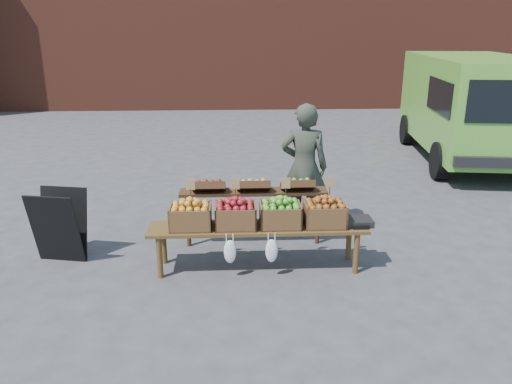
{
  "coord_description": "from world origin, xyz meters",
  "views": [
    {
      "loc": [
        -1.16,
        -5.52,
        2.9
      ],
      "look_at": [
        -0.85,
        0.69,
        0.85
      ],
      "focal_mm": 35.0,
      "sensor_mm": 36.0,
      "label": 1
    }
  ],
  "objects_px": {
    "back_table": "(253,210)",
    "crate_golden_apples": "(191,217)",
    "weighing_scale": "(358,221)",
    "chalkboard_sign": "(59,226)",
    "delivery_van": "(472,110)",
    "crate_russet_pears": "(236,216)",
    "crate_green_apples": "(325,214)",
    "crate_red_apples": "(280,215)",
    "display_bench": "(258,247)",
    "vendor": "(304,167)"
  },
  "relations": [
    {
      "from": "crate_russet_pears",
      "to": "delivery_van",
      "type": "bearing_deg",
      "value": 44.21
    },
    {
      "from": "chalkboard_sign",
      "to": "crate_red_apples",
      "type": "distance_m",
      "value": 2.85
    },
    {
      "from": "crate_red_apples",
      "to": "crate_green_apples",
      "type": "bearing_deg",
      "value": 0.0
    },
    {
      "from": "chalkboard_sign",
      "to": "crate_golden_apples",
      "type": "relative_size",
      "value": 1.92
    },
    {
      "from": "vendor",
      "to": "display_bench",
      "type": "bearing_deg",
      "value": 71.27
    },
    {
      "from": "vendor",
      "to": "crate_golden_apples",
      "type": "bearing_deg",
      "value": 50.9
    },
    {
      "from": "delivery_van",
      "to": "crate_red_apples",
      "type": "distance_m",
      "value": 7.07
    },
    {
      "from": "crate_russet_pears",
      "to": "crate_red_apples",
      "type": "bearing_deg",
      "value": 0.0
    },
    {
      "from": "delivery_van",
      "to": "crate_green_apples",
      "type": "xyz_separation_m",
      "value": [
        -4.24,
        -5.19,
        -0.45
      ]
    },
    {
      "from": "display_bench",
      "to": "crate_red_apples",
      "type": "xyz_separation_m",
      "value": [
        0.27,
        0.0,
        0.42
      ]
    },
    {
      "from": "crate_golden_apples",
      "to": "display_bench",
      "type": "bearing_deg",
      "value": 0.0
    },
    {
      "from": "back_table",
      "to": "crate_russet_pears",
      "type": "relative_size",
      "value": 4.2
    },
    {
      "from": "vendor",
      "to": "chalkboard_sign",
      "type": "relative_size",
      "value": 1.97
    },
    {
      "from": "back_table",
      "to": "weighing_scale",
      "type": "distance_m",
      "value": 1.47
    },
    {
      "from": "back_table",
      "to": "display_bench",
      "type": "xyz_separation_m",
      "value": [
        0.02,
        -0.72,
        -0.24
      ]
    },
    {
      "from": "delivery_van",
      "to": "crate_russet_pears",
      "type": "distance_m",
      "value": 7.46
    },
    {
      "from": "weighing_scale",
      "to": "chalkboard_sign",
      "type": "bearing_deg",
      "value": 174.63
    },
    {
      "from": "chalkboard_sign",
      "to": "weighing_scale",
      "type": "bearing_deg",
      "value": 6.05
    },
    {
      "from": "delivery_van",
      "to": "chalkboard_sign",
      "type": "height_order",
      "value": "delivery_van"
    },
    {
      "from": "back_table",
      "to": "crate_golden_apples",
      "type": "xyz_separation_m",
      "value": [
        -0.8,
        -0.72,
        0.19
      ]
    },
    {
      "from": "chalkboard_sign",
      "to": "crate_green_apples",
      "type": "relative_size",
      "value": 1.92
    },
    {
      "from": "display_bench",
      "to": "crate_red_apples",
      "type": "relative_size",
      "value": 5.4
    },
    {
      "from": "vendor",
      "to": "back_table",
      "type": "relative_size",
      "value": 0.9
    },
    {
      "from": "vendor",
      "to": "weighing_scale",
      "type": "xyz_separation_m",
      "value": [
        0.5,
        -1.33,
        -0.34
      ]
    },
    {
      "from": "vendor",
      "to": "weighing_scale",
      "type": "relative_size",
      "value": 5.57
    },
    {
      "from": "crate_red_apples",
      "to": "weighing_scale",
      "type": "distance_m",
      "value": 0.98
    },
    {
      "from": "delivery_van",
      "to": "crate_russet_pears",
      "type": "relative_size",
      "value": 10.35
    },
    {
      "from": "chalkboard_sign",
      "to": "weighing_scale",
      "type": "relative_size",
      "value": 2.83
    },
    {
      "from": "crate_red_apples",
      "to": "back_table",
      "type": "bearing_deg",
      "value": 112.58
    },
    {
      "from": "display_bench",
      "to": "crate_green_apples",
      "type": "xyz_separation_m",
      "value": [
        0.82,
        0.0,
        0.42
      ]
    },
    {
      "from": "crate_green_apples",
      "to": "crate_red_apples",
      "type": "bearing_deg",
      "value": 180.0
    },
    {
      "from": "crate_golden_apples",
      "to": "crate_red_apples",
      "type": "distance_m",
      "value": 1.1
    },
    {
      "from": "delivery_van",
      "to": "crate_green_apples",
      "type": "height_order",
      "value": "delivery_van"
    },
    {
      "from": "display_bench",
      "to": "weighing_scale",
      "type": "height_order",
      "value": "weighing_scale"
    },
    {
      "from": "crate_red_apples",
      "to": "crate_green_apples",
      "type": "height_order",
      "value": "same"
    },
    {
      "from": "chalkboard_sign",
      "to": "back_table",
      "type": "distance_m",
      "value": 2.54
    },
    {
      "from": "chalkboard_sign",
      "to": "back_table",
      "type": "xyz_separation_m",
      "value": [
        2.52,
        0.36,
        0.04
      ]
    },
    {
      "from": "crate_russet_pears",
      "to": "weighing_scale",
      "type": "xyz_separation_m",
      "value": [
        1.52,
        0.0,
        -0.1
      ]
    },
    {
      "from": "back_table",
      "to": "crate_red_apples",
      "type": "xyz_separation_m",
      "value": [
        0.3,
        -0.72,
        0.19
      ]
    },
    {
      "from": "delivery_van",
      "to": "display_bench",
      "type": "xyz_separation_m",
      "value": [
        -5.06,
        -5.19,
        -0.87
      ]
    },
    {
      "from": "crate_red_apples",
      "to": "weighing_scale",
      "type": "relative_size",
      "value": 1.47
    },
    {
      "from": "crate_russet_pears",
      "to": "crate_green_apples",
      "type": "bearing_deg",
      "value": 0.0
    },
    {
      "from": "chalkboard_sign",
      "to": "weighing_scale",
      "type": "distance_m",
      "value": 3.81
    },
    {
      "from": "delivery_van",
      "to": "crate_green_apples",
      "type": "relative_size",
      "value": 10.35
    },
    {
      "from": "crate_golden_apples",
      "to": "crate_red_apples",
      "type": "bearing_deg",
      "value": 0.0
    },
    {
      "from": "weighing_scale",
      "to": "display_bench",
      "type": "bearing_deg",
      "value": 180.0
    },
    {
      "from": "crate_golden_apples",
      "to": "back_table",
      "type": "bearing_deg",
      "value": 41.97
    },
    {
      "from": "chalkboard_sign",
      "to": "delivery_van",
      "type": "bearing_deg",
      "value": 43.87
    },
    {
      "from": "crate_green_apples",
      "to": "back_table",
      "type": "bearing_deg",
      "value": 139.72
    },
    {
      "from": "back_table",
      "to": "display_bench",
      "type": "relative_size",
      "value": 0.78
    }
  ]
}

